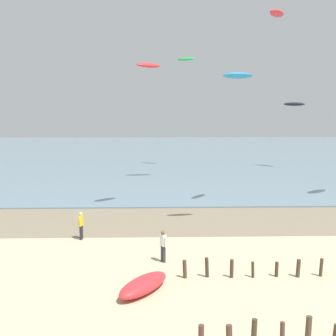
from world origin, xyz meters
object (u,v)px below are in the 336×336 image
at_px(kite_aloft_0, 294,104).
at_px(kite_aloft_8, 186,59).
at_px(kite_aloft_4, 277,13).
at_px(grounded_kite, 143,285).
at_px(kite_aloft_2, 148,65).
at_px(kite_aloft_5, 238,76).
at_px(person_by_waterline, 81,225).
at_px(person_mid_beach, 163,245).

distance_m(kite_aloft_0, kite_aloft_8, 14.25).
height_order(kite_aloft_0, kite_aloft_4, kite_aloft_4).
height_order(grounded_kite, kite_aloft_2, kite_aloft_2).
distance_m(grounded_kite, kite_aloft_5, 15.42).
height_order(person_by_waterline, kite_aloft_8, kite_aloft_8).
height_order(grounded_kite, kite_aloft_5, kite_aloft_5).
bearing_deg(kite_aloft_2, kite_aloft_4, 138.47).
relative_size(kite_aloft_2, kite_aloft_4, 0.97).
bearing_deg(person_mid_beach, kite_aloft_5, 53.44).
relative_size(person_by_waterline, kite_aloft_2, 0.78).
height_order(person_mid_beach, person_by_waterline, same).
bearing_deg(grounded_kite, kite_aloft_2, 33.29).
relative_size(person_mid_beach, kite_aloft_2, 0.78).
xyz_separation_m(kite_aloft_5, kite_aloft_8, (-1.59, 26.90, 3.42)).
xyz_separation_m(person_mid_beach, kite_aloft_5, (4.92, 6.63, 9.12)).
xyz_separation_m(person_mid_beach, kite_aloft_0, (16.47, 32.64, 7.10)).
xyz_separation_m(person_by_waterline, kite_aloft_5, (9.88, 2.52, 9.12)).
bearing_deg(kite_aloft_8, person_by_waterline, -76.37).
xyz_separation_m(grounded_kite, kite_aloft_8, (4.27, 37.36, 13.13)).
relative_size(kite_aloft_0, kite_aloft_2, 1.24).
bearing_deg(person_by_waterline, kite_aloft_2, 60.72).
bearing_deg(kite_aloft_8, kite_aloft_4, -47.63).
relative_size(grounded_kite, kite_aloft_4, 1.42).
height_order(grounded_kite, kite_aloft_8, kite_aloft_8).
xyz_separation_m(grounded_kite, kite_aloft_5, (5.85, 10.45, 9.71)).
bearing_deg(kite_aloft_4, kite_aloft_8, -133.62).
bearing_deg(kite_aloft_2, grounded_kite, 49.17).
xyz_separation_m(person_mid_beach, grounded_kite, (-0.94, -3.83, -0.59)).
bearing_deg(grounded_kite, kite_aloft_5, 4.16).
xyz_separation_m(person_mid_beach, person_by_waterline, (-4.97, 4.11, 0.00)).
relative_size(grounded_kite, kite_aloft_8, 1.39).
height_order(person_mid_beach, kite_aloft_2, kite_aloft_2).
xyz_separation_m(kite_aloft_4, kite_aloft_5, (-3.57, -4.58, -4.71)).
bearing_deg(kite_aloft_5, person_mid_beach, -136.47).
distance_m(person_mid_beach, kite_aloft_2, 15.22).
relative_size(person_mid_beach, kite_aloft_0, 0.63).
distance_m(kite_aloft_2, kite_aloft_5, 7.56).
xyz_separation_m(kite_aloft_0, kite_aloft_8, (-13.14, 0.90, 5.44)).
bearing_deg(kite_aloft_4, kite_aloft_0, -167.05).
distance_m(person_mid_beach, kite_aloft_8, 35.96).
xyz_separation_m(kite_aloft_0, kite_aloft_4, (-7.98, -21.42, 6.72)).
xyz_separation_m(person_by_waterline, grounded_kite, (4.03, -7.93, -0.59)).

